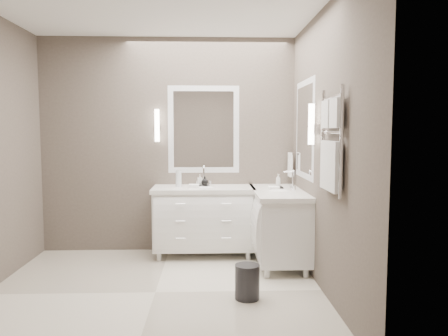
{
  "coord_description": "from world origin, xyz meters",
  "views": [
    {
      "loc": [
        0.51,
        -4.06,
        1.54
      ],
      "look_at": [
        0.68,
        0.7,
        1.13
      ],
      "focal_mm": 35.0,
      "sensor_mm": 36.0,
      "label": 1
    }
  ],
  "objects_px": {
    "vanity_back": "(204,216)",
    "vanity_right": "(279,221)",
    "waste_bin": "(247,282)",
    "towel_ladder": "(331,148)"
  },
  "relations": [
    {
      "from": "vanity_right",
      "to": "waste_bin",
      "type": "height_order",
      "value": "vanity_right"
    },
    {
      "from": "vanity_right",
      "to": "waste_bin",
      "type": "bearing_deg",
      "value": -113.08
    },
    {
      "from": "vanity_back",
      "to": "towel_ladder",
      "type": "relative_size",
      "value": 1.38
    },
    {
      "from": "vanity_right",
      "to": "waste_bin",
      "type": "relative_size",
      "value": 3.91
    },
    {
      "from": "waste_bin",
      "to": "vanity_right",
      "type": "bearing_deg",
      "value": 66.92
    },
    {
      "from": "vanity_back",
      "to": "waste_bin",
      "type": "relative_size",
      "value": 3.91
    },
    {
      "from": "vanity_back",
      "to": "vanity_right",
      "type": "relative_size",
      "value": 1.0
    },
    {
      "from": "waste_bin",
      "to": "vanity_back",
      "type": "bearing_deg",
      "value": 106.24
    },
    {
      "from": "vanity_right",
      "to": "towel_ladder",
      "type": "distance_m",
      "value": 1.6
    },
    {
      "from": "vanity_back",
      "to": "towel_ladder",
      "type": "distance_m",
      "value": 2.16
    }
  ]
}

